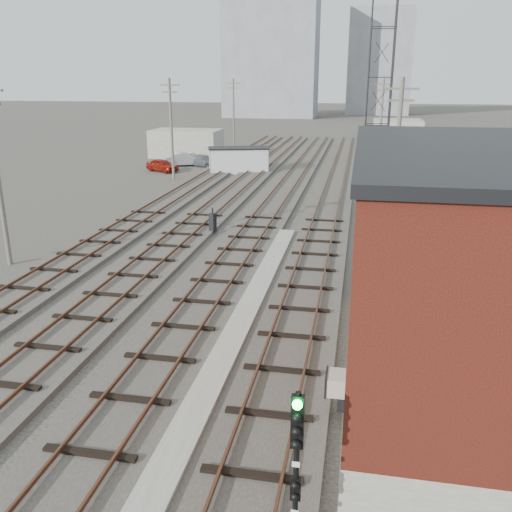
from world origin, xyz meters
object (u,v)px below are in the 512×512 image
(signal_mast, at_px, (296,467))
(car_silver, at_px, (185,159))
(switch_stand, at_px, (213,222))
(site_trailer, at_px, (238,160))
(car_red, at_px, (162,165))
(car_grey, at_px, (203,161))

(signal_mast, distance_m, car_silver, 51.05)
(switch_stand, xyz_separation_m, site_trailer, (-3.41, 22.36, 0.56))
(car_red, relative_size, car_silver, 0.86)
(switch_stand, bearing_deg, site_trailer, 120.05)
(switch_stand, xyz_separation_m, car_silver, (-10.08, 25.60, 0.01))
(car_grey, bearing_deg, car_red, 169.36)
(signal_mast, height_order, car_grey, signal_mast)
(switch_stand, bearing_deg, car_red, 138.69)
(switch_stand, distance_m, car_grey, 26.84)
(car_red, bearing_deg, signal_mast, -128.51)
(car_silver, distance_m, car_grey, 2.11)
(switch_stand, height_order, car_grey, switch_stand)
(switch_stand, bearing_deg, car_silver, 132.86)
(site_trailer, xyz_separation_m, car_silver, (-6.67, 3.24, -0.55))
(switch_stand, relative_size, car_silver, 0.34)
(car_red, height_order, car_silver, car_silver)
(site_trailer, relative_size, car_grey, 1.55)
(signal_mast, relative_size, car_red, 0.98)
(switch_stand, bearing_deg, car_grey, 128.66)
(site_trailer, bearing_deg, car_red, 169.79)
(site_trailer, height_order, car_grey, site_trailer)
(car_red, height_order, car_grey, car_red)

